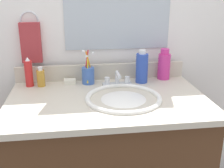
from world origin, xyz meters
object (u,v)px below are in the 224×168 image
object	(u,v)px
bottle_oil_amber	(41,78)
bottle_spray_red	(29,73)
bottle_shampoo_blue	(142,68)
soap_bar	(70,81)
faucet	(117,81)
hand_towel	(31,43)
bottle_soap_pink	(164,65)
cup_blue_plastic	(88,75)

from	to	relation	value
bottle_oil_amber	bottle_spray_red	bearing A→B (deg)	171.77
bottle_shampoo_blue	soap_bar	distance (m)	0.41
faucet	soap_bar	world-z (taller)	faucet
bottle_shampoo_blue	soap_bar	xyz separation A→B (m)	(-0.40, 0.03, -0.07)
faucet	soap_bar	size ratio (longest dim) A/B	2.50
bottle_oil_amber	hand_towel	bearing A→B (deg)	116.15
hand_towel	soap_bar	xyz separation A→B (m)	(0.20, -0.08, -0.21)
bottle_shampoo_blue	bottle_soap_pink	bearing A→B (deg)	17.56
soap_bar	bottle_spray_red	bearing A→B (deg)	-176.03
bottle_soap_pink	cup_blue_plastic	world-z (taller)	cup_blue_plastic
bottle_spray_red	soap_bar	xyz separation A→B (m)	(0.22, 0.01, -0.06)
bottle_oil_amber	soap_bar	xyz separation A→B (m)	(0.15, 0.02, -0.04)
hand_towel	bottle_oil_amber	xyz separation A→B (m)	(0.05, -0.10, -0.17)
bottle_shampoo_blue	soap_bar	world-z (taller)	bottle_shampoo_blue
faucet	bottle_spray_red	world-z (taller)	bottle_spray_red
faucet	cup_blue_plastic	bearing A→B (deg)	159.12
hand_towel	soap_bar	size ratio (longest dim) A/B	3.44
bottle_shampoo_blue	cup_blue_plastic	bearing A→B (deg)	176.64
bottle_shampoo_blue	cup_blue_plastic	size ratio (longest dim) A/B	0.97
faucet	cup_blue_plastic	distance (m)	0.17
cup_blue_plastic	soap_bar	bearing A→B (deg)	172.32
bottle_shampoo_blue	bottle_spray_red	bearing A→B (deg)	178.49
bottle_soap_pink	soap_bar	distance (m)	0.55
bottle_oil_amber	soap_bar	world-z (taller)	bottle_oil_amber
hand_towel	faucet	distance (m)	0.52
bottle_soap_pink	faucet	bearing A→B (deg)	-163.21
bottle_soap_pink	bottle_shampoo_blue	size ratio (longest dim) A/B	0.96
hand_towel	bottle_oil_amber	size ratio (longest dim) A/B	2.02
cup_blue_plastic	soap_bar	size ratio (longest dim) A/B	2.99
bottle_spray_red	soap_bar	bearing A→B (deg)	3.97
faucet	bottle_oil_amber	distance (m)	0.41
faucet	bottle_oil_amber	size ratio (longest dim) A/B	1.47
hand_towel	bottle_spray_red	distance (m)	0.17
bottle_spray_red	bottle_oil_amber	world-z (taller)	bottle_spray_red
hand_towel	cup_blue_plastic	bearing A→B (deg)	-16.41
cup_blue_plastic	soap_bar	xyz separation A→B (m)	(-0.10, 0.01, -0.04)
hand_towel	soap_bar	bearing A→B (deg)	-20.53
bottle_oil_amber	cup_blue_plastic	world-z (taller)	cup_blue_plastic
bottle_spray_red	bottle_soap_pink	distance (m)	0.76
bottle_spray_red	bottle_shampoo_blue	size ratio (longest dim) A/B	0.87
bottle_shampoo_blue	bottle_oil_amber	xyz separation A→B (m)	(-0.56, 0.01, -0.04)
faucet	bottle_spray_red	xyz separation A→B (m)	(-0.47, 0.06, 0.05)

